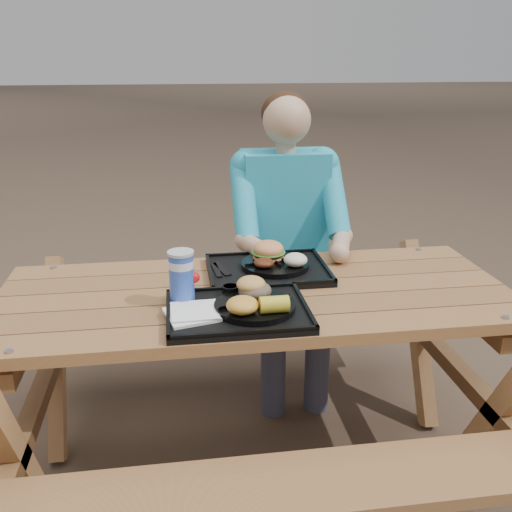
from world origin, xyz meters
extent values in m
plane|color=#999999|center=(0.00, 0.00, 0.00)|extent=(60.00, 60.00, 0.00)
cube|color=black|center=(-0.09, -0.19, 0.76)|extent=(0.45, 0.35, 0.02)
cube|color=black|center=(0.07, 0.16, 0.76)|extent=(0.45, 0.35, 0.02)
cylinder|color=black|center=(-0.03, -0.19, 0.78)|extent=(0.26, 0.26, 0.02)
cylinder|color=black|center=(0.10, 0.17, 0.78)|extent=(0.26, 0.26, 0.02)
cube|color=white|center=(-0.23, -0.22, 0.78)|extent=(0.18, 0.18, 0.02)
cylinder|color=#173EB2|center=(-0.26, -0.10, 0.85)|extent=(0.08, 0.08, 0.16)
cylinder|color=black|center=(-0.10, -0.07, 0.79)|extent=(0.06, 0.06, 0.03)
cylinder|color=#F1A71A|center=(-0.02, -0.07, 0.79)|extent=(0.06, 0.06, 0.03)
ellipsoid|color=gold|center=(-0.08, -0.26, 0.82)|extent=(0.10, 0.10, 0.05)
cube|color=black|center=(-0.11, 0.17, 0.77)|extent=(0.06, 0.15, 0.01)
ellipsoid|color=#542410|center=(0.05, 0.12, 0.81)|extent=(0.08, 0.08, 0.03)
ellipsoid|color=white|center=(0.17, 0.12, 0.81)|extent=(0.09, 0.09, 0.05)
camera|label=1|loc=(-0.27, -1.84, 1.54)|focal=40.00mm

